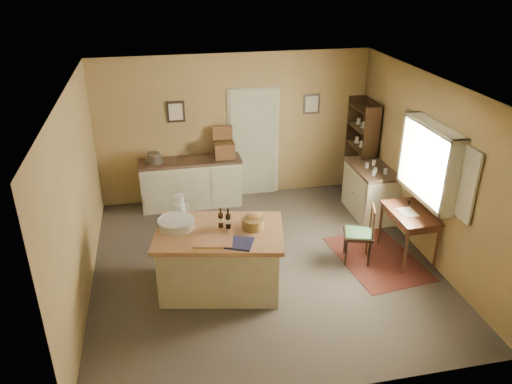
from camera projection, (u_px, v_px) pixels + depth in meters
ground at (264, 264)px, 7.54m from camera, size 5.00×5.00×0.00m
wall_back at (235, 128)px, 9.16m from camera, size 5.00×0.10×2.70m
wall_front at (321, 290)px, 4.74m from camera, size 5.00×0.10×2.70m
wall_left at (77, 199)px, 6.49m from camera, size 0.10×5.00×2.70m
wall_right at (428, 169)px, 7.41m from camera, size 0.10×5.00×2.70m
ceiling at (265, 87)px, 6.37m from camera, size 5.00×5.00×0.00m
door at (254, 142)px, 9.32m from camera, size 0.97×0.06×2.11m
framed_prints at (245, 108)px, 9.01m from camera, size 2.82×0.02×0.38m
window at (432, 162)px, 7.13m from camera, size 0.25×1.99×1.12m
work_island at (220, 258)px, 6.83m from camera, size 1.88×1.42×1.20m
sideboard at (191, 181)px, 9.11m from camera, size 1.84×0.52×1.18m
rug at (377, 258)px, 7.67m from camera, size 1.27×1.71×0.01m
writing_desk at (410, 217)px, 7.47m from camera, size 0.57×0.93×0.82m
desk_chair at (358, 234)px, 7.46m from camera, size 0.53×0.53×0.89m
right_cabinet at (370, 190)px, 8.82m from camera, size 0.63×1.14×0.99m
shelving_unit at (363, 150)px, 9.33m from camera, size 0.31×0.83×1.85m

